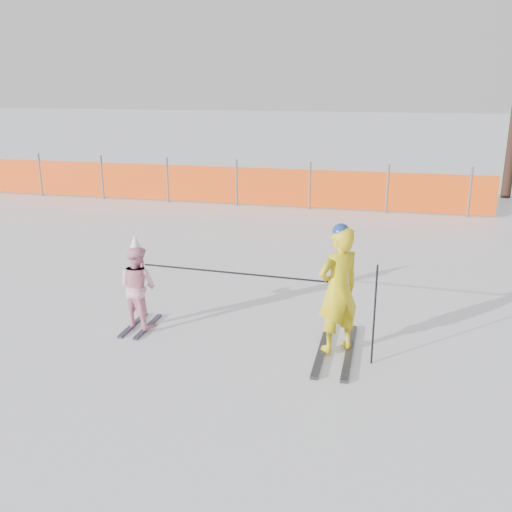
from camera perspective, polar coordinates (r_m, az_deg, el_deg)
The scene contains 5 objects.
ground at distance 7.59m, azimuth -0.89°, elevation -8.32°, with size 120.00×120.00×0.00m, color white.
adult at distance 7.01m, azimuth 8.23°, elevation -3.42°, with size 0.68×1.55×1.66m.
child at distance 7.89m, azimuth -11.73°, elevation -2.91°, with size 0.67×0.84×1.33m.
ski_poles at distance 7.08m, azimuth 2.18°, elevation -3.05°, with size 3.05×0.36×1.25m.
safety_fence at distance 15.81m, azimuth -4.41°, elevation 7.17°, with size 14.69×0.06×1.25m.
Camera 1 is at (1.71, -6.65, 3.25)m, focal length 40.00 mm.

